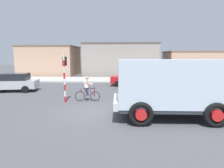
{
  "coord_description": "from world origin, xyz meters",
  "views": [
    {
      "loc": [
        1.4,
        -9.69,
        3.02
      ],
      "look_at": [
        0.81,
        2.5,
        1.2
      ],
      "focal_mm": 29.12,
      "sensor_mm": 36.0,
      "label": 1
    }
  ],
  "objects_px": {
    "truck_foreground": "(170,85)",
    "car_white_mid": "(175,80)",
    "car_far_side": "(131,78)",
    "cyclist": "(87,89)",
    "car_red_near": "(14,82)",
    "traffic_light_pole": "(65,72)",
    "pedestrian_near_kerb": "(144,78)"
  },
  "relations": [
    {
      "from": "traffic_light_pole",
      "to": "car_far_side",
      "type": "bearing_deg",
      "value": 56.24
    },
    {
      "from": "cyclist",
      "to": "car_red_near",
      "type": "distance_m",
      "value": 7.83
    },
    {
      "from": "traffic_light_pole",
      "to": "car_red_near",
      "type": "xyz_separation_m",
      "value": [
        -5.69,
        3.59,
        -1.25
      ]
    },
    {
      "from": "car_red_near",
      "to": "car_white_mid",
      "type": "relative_size",
      "value": 1.03
    },
    {
      "from": "car_far_side",
      "to": "truck_foreground",
      "type": "bearing_deg",
      "value": -82.14
    },
    {
      "from": "cyclist",
      "to": "car_far_side",
      "type": "bearing_deg",
      "value": 63.84
    },
    {
      "from": "truck_foreground",
      "to": "car_white_mid",
      "type": "xyz_separation_m",
      "value": [
        2.88,
        8.95,
        -0.85
      ]
    },
    {
      "from": "car_red_near",
      "to": "pedestrian_near_kerb",
      "type": "height_order",
      "value": "pedestrian_near_kerb"
    },
    {
      "from": "pedestrian_near_kerb",
      "to": "cyclist",
      "type": "bearing_deg",
      "value": -123.36
    },
    {
      "from": "truck_foreground",
      "to": "car_far_side",
      "type": "height_order",
      "value": "truck_foreground"
    },
    {
      "from": "cyclist",
      "to": "traffic_light_pole",
      "type": "distance_m",
      "value": 1.89
    },
    {
      "from": "car_white_mid",
      "to": "car_far_side",
      "type": "bearing_deg",
      "value": 165.61
    },
    {
      "from": "car_red_near",
      "to": "car_white_mid",
      "type": "distance_m",
      "value": 14.95
    },
    {
      "from": "traffic_light_pole",
      "to": "pedestrian_near_kerb",
      "type": "distance_m",
      "value": 9.83
    },
    {
      "from": "truck_foreground",
      "to": "traffic_light_pole",
      "type": "xyz_separation_m",
      "value": [
        -6.18,
        2.87,
        0.4
      ]
    },
    {
      "from": "truck_foreground",
      "to": "car_red_near",
      "type": "distance_m",
      "value": 13.54
    },
    {
      "from": "car_red_near",
      "to": "car_far_side",
      "type": "distance_m",
      "value": 11.08
    },
    {
      "from": "car_red_near",
      "to": "car_white_mid",
      "type": "height_order",
      "value": "same"
    },
    {
      "from": "car_red_near",
      "to": "traffic_light_pole",
      "type": "bearing_deg",
      "value": -32.24
    },
    {
      "from": "cyclist",
      "to": "car_white_mid",
      "type": "distance_m",
      "value": 9.56
    },
    {
      "from": "traffic_light_pole",
      "to": "car_white_mid",
      "type": "bearing_deg",
      "value": 33.86
    },
    {
      "from": "cyclist",
      "to": "car_far_side",
      "type": "distance_m",
      "value": 7.64
    },
    {
      "from": "pedestrian_near_kerb",
      "to": "truck_foreground",
      "type": "bearing_deg",
      "value": -90.03
    },
    {
      "from": "car_far_side",
      "to": "traffic_light_pole",
      "type": "bearing_deg",
      "value": -123.76
    },
    {
      "from": "car_far_side",
      "to": "car_red_near",
      "type": "bearing_deg",
      "value": -161.14
    },
    {
      "from": "traffic_light_pole",
      "to": "car_white_mid",
      "type": "relative_size",
      "value": 0.78
    },
    {
      "from": "car_far_side",
      "to": "car_white_mid",
      "type": "bearing_deg",
      "value": -14.39
    },
    {
      "from": "cyclist",
      "to": "car_far_side",
      "type": "relative_size",
      "value": 0.41
    },
    {
      "from": "pedestrian_near_kerb",
      "to": "car_white_mid",
      "type": "bearing_deg",
      "value": -27.02
    },
    {
      "from": "truck_foreground",
      "to": "traffic_light_pole",
      "type": "height_order",
      "value": "traffic_light_pole"
    },
    {
      "from": "car_far_side",
      "to": "pedestrian_near_kerb",
      "type": "distance_m",
      "value": 1.44
    },
    {
      "from": "cyclist",
      "to": "car_red_near",
      "type": "bearing_deg",
      "value": 155.28
    }
  ]
}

